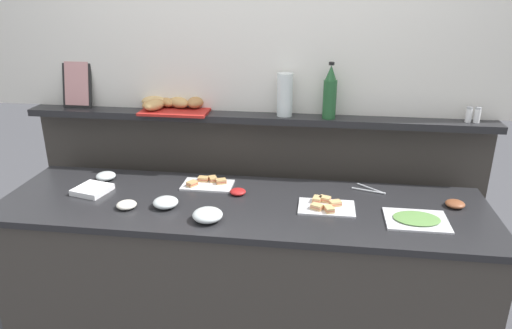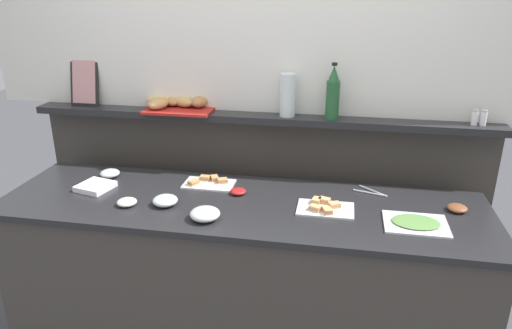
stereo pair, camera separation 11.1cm
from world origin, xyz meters
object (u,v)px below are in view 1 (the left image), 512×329
(sandwich_platter_side, at_px, (326,206))
(glass_bowl_medium, at_px, (106,176))
(serving_tongs, at_px, (370,190))
(bread_basket, at_px, (170,105))
(glass_bowl_large, at_px, (208,215))
(wine_bottle_green, at_px, (330,93))
(water_carafe, at_px, (285,95))
(framed_picture, at_px, (77,84))
(cold_cuts_platter, at_px, (416,220))
(condiment_bowl_dark, at_px, (127,205))
(glass_bowl_small, at_px, (166,203))
(condiment_bowl_teal, at_px, (455,204))
(sandwich_platter_rear, at_px, (208,184))
(pepper_shaker, at_px, (477,115))
(napkin_stack, at_px, (92,190))
(salt_shaker, at_px, (469,115))
(condiment_bowl_cream, at_px, (238,192))

(sandwich_platter_side, height_order, glass_bowl_medium, glass_bowl_medium)
(serving_tongs, xyz_separation_m, bread_basket, (-1.19, 0.23, 0.38))
(glass_bowl_large, xyz_separation_m, wine_bottle_green, (0.56, 0.65, 0.47))
(water_carafe, bearing_deg, framed_picture, 178.27)
(cold_cuts_platter, relative_size, condiment_bowl_dark, 2.90)
(glass_bowl_small, relative_size, condiment_bowl_teal, 1.33)
(sandwich_platter_rear, distance_m, condiment_bowl_dark, 0.48)
(glass_bowl_small, bearing_deg, condiment_bowl_dark, -168.77)
(glass_bowl_medium, bearing_deg, pepper_shaker, 7.24)
(cold_cuts_platter, relative_size, condiment_bowl_teal, 3.06)
(napkin_stack, xyz_separation_m, pepper_shaker, (2.07, 0.44, 0.38))
(glass_bowl_medium, relative_size, napkin_stack, 0.67)
(cold_cuts_platter, xyz_separation_m, glass_bowl_large, (-1.00, -0.13, 0.02))
(salt_shaker, bearing_deg, serving_tongs, -157.40)
(napkin_stack, bearing_deg, condiment_bowl_dark, -31.40)
(water_carafe, bearing_deg, glass_bowl_medium, -165.41)
(salt_shaker, relative_size, pepper_shaker, 1.00)
(glass_bowl_large, xyz_separation_m, bread_basket, (-0.38, 0.70, 0.36))
(condiment_bowl_teal, distance_m, pepper_shaker, 0.54)
(napkin_stack, height_order, bread_basket, bread_basket)
(condiment_bowl_teal, relative_size, framed_picture, 0.34)
(bread_basket, bearing_deg, water_carafe, -1.68)
(condiment_bowl_dark, xyz_separation_m, framed_picture, (-0.53, 0.64, 0.48))
(cold_cuts_platter, bearing_deg, bread_basket, 157.52)
(sandwich_platter_side, xyz_separation_m, glass_bowl_medium, (-1.27, 0.20, 0.01))
(sandwich_platter_rear, height_order, condiment_bowl_teal, sandwich_platter_rear)
(serving_tongs, bearing_deg, condiment_bowl_cream, -168.47)
(sandwich_platter_rear, relative_size, water_carafe, 1.15)
(cold_cuts_platter, xyz_separation_m, water_carafe, (-0.69, 0.55, 0.46))
(framed_picture, bearing_deg, glass_bowl_small, -39.79)
(napkin_stack, distance_m, bread_basket, 0.67)
(serving_tongs, distance_m, framed_picture, 1.86)
(bread_basket, bearing_deg, pepper_shaker, -0.66)
(sandwich_platter_side, xyz_separation_m, napkin_stack, (-1.26, 0.02, 0.00))
(napkin_stack, xyz_separation_m, wine_bottle_green, (1.26, 0.42, 0.48))
(glass_bowl_large, relative_size, condiment_bowl_cream, 1.70)
(glass_bowl_large, xyz_separation_m, framed_picture, (-0.97, 0.72, 0.47))
(condiment_bowl_teal, height_order, pepper_shaker, pepper_shaker)
(condiment_bowl_dark, bearing_deg, glass_bowl_medium, 127.88)
(napkin_stack, height_order, pepper_shaker, pepper_shaker)
(salt_shaker, bearing_deg, bread_basket, 179.32)
(condiment_bowl_cream, bearing_deg, glass_bowl_large, -106.34)
(bread_basket, bearing_deg, napkin_stack, -124.76)
(condiment_bowl_teal, bearing_deg, condiment_bowl_cream, 179.98)
(condiment_bowl_teal, relative_size, condiment_bowl_dark, 0.95)
(napkin_stack, bearing_deg, framed_picture, 119.07)
(wine_bottle_green, bearing_deg, condiment_bowl_cream, -144.20)
(glass_bowl_medium, relative_size, glass_bowl_small, 0.88)
(pepper_shaker, bearing_deg, wine_bottle_green, -178.43)
(condiment_bowl_cream, bearing_deg, water_carafe, 59.11)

